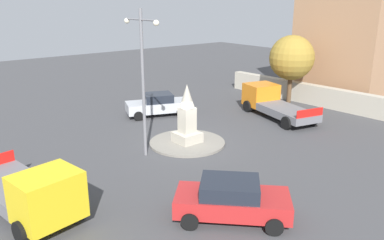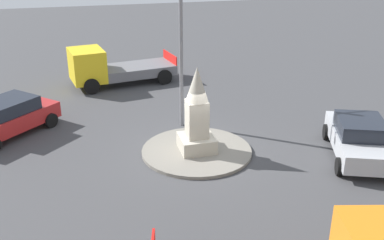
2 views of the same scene
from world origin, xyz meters
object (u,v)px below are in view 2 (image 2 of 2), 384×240
monument (197,116)px  car_silver_parked_left (358,138)px  car_red_parked_right (8,117)px  truck_yellow_approaching (111,68)px  streetlamp (181,24)px

monument → car_silver_parked_left: bearing=-18.0°
car_red_parked_right → truck_yellow_approaching: bearing=50.2°
monument → truck_yellow_approaching: monument is taller
streetlamp → truck_yellow_approaching: streetlamp is taller
car_red_parked_right → car_silver_parked_left: size_ratio=0.92×
truck_yellow_approaching → streetlamp: bearing=-69.0°
car_silver_parked_left → streetlamp: bearing=141.2°
car_red_parked_right → car_silver_parked_left: 14.15m
streetlamp → truck_yellow_approaching: size_ratio=1.24×
monument → truck_yellow_approaching: 9.66m
truck_yellow_approaching → monument: bearing=-75.1°
monument → truck_yellow_approaching: (-2.48, 9.32, -0.53)m
car_silver_parked_left → truck_yellow_approaching: truck_yellow_approaching is taller
car_red_parked_right → truck_yellow_approaching: (4.76, 5.71, 0.19)m
monument → streetlamp: (0.05, 2.74, 2.96)m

